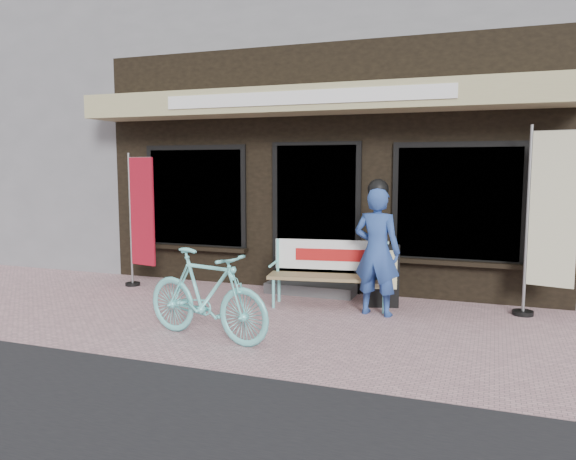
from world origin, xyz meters
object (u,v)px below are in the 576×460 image
at_px(menu_stand, 383,275).
at_px(person, 377,249).
at_px(bench, 330,268).
at_px(bicycle, 206,295).
at_px(nobori_red, 140,219).
at_px(nobori_cream, 548,220).

bearing_deg(menu_stand, person, -106.60).
height_order(bench, person, person).
bearing_deg(bicycle, bench, -12.13).
height_order(person, bicycle, person).
xyz_separation_m(bicycle, nobori_red, (-2.18, 1.96, 0.57)).
bearing_deg(nobori_red, bicycle, -31.54).
height_order(bench, menu_stand, bench).
relative_size(nobori_red, nobori_cream, 0.87).
distance_m(person, bicycle, 2.24).
height_order(nobori_red, menu_stand, nobori_red).
distance_m(person, menu_stand, 0.56).
bearing_deg(person, nobori_cream, 23.56).
distance_m(nobori_cream, menu_stand, 2.11).
relative_size(bench, person, 0.97).
distance_m(bench, person, 0.77).
xyz_separation_m(bicycle, nobori_cream, (3.47, 2.17, 0.72)).
distance_m(bench, bicycle, 2.03).
distance_m(bicycle, nobori_cream, 4.16).
height_order(bicycle, nobori_red, nobori_red).
distance_m(person, nobori_cream, 2.07).
bearing_deg(menu_stand, bicycle, -142.21).
bearing_deg(nobori_red, nobori_cream, 12.58).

